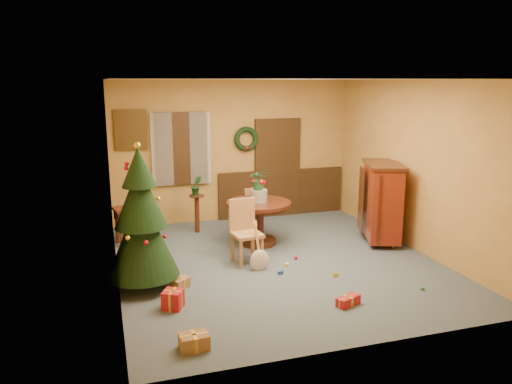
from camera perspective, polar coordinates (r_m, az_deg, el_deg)
name	(u,v)px	position (r m, az deg, el deg)	size (l,w,h in m)	color
room_envelope	(244,167)	(10.44, -1.39, 2.91)	(5.50, 5.50, 5.50)	#323F49
dining_table	(259,215)	(8.87, 0.32, -2.60)	(1.14, 1.14, 0.79)	black
urn	(259,196)	(8.79, 0.32, -0.42)	(0.30, 0.30, 0.22)	slate
centerpiece_plant	(259,179)	(8.72, 0.33, 1.53)	(0.35, 0.30, 0.39)	#1E4C23
chair_near	(245,229)	(8.04, -1.29, -4.22)	(0.50, 0.50, 1.03)	#9C673E
chair_far	(251,209)	(9.49, -0.55, -1.93)	(0.48, 0.48, 0.92)	#9C673E
guitar	(259,247)	(7.73, 0.40, -6.35)	(0.31, 0.15, 0.73)	beige
plant_stand	(197,209)	(9.66, -6.77, -1.96)	(0.29, 0.29, 0.74)	black
stand_plant	(196,185)	(9.55, -6.84, 0.76)	(0.21, 0.17, 0.38)	#19471E
christmas_tree	(141,220)	(7.10, -12.98, -3.18)	(1.01, 1.01, 2.08)	#382111
writing_desk	(136,215)	(9.25, -13.56, -2.60)	(0.82, 0.53, 0.67)	black
sideboard	(382,200)	(9.25, 14.20, -0.90)	(0.96, 1.27, 1.45)	#59180A
gift_a	(194,341)	(5.76, -7.09, -16.58)	(0.33, 0.25, 0.17)	brown
gift_b	(173,299)	(6.67, -9.47, -12.02)	(0.32, 0.32, 0.24)	#A7161B
gift_c	(180,283)	(7.28, -8.69, -10.25)	(0.32, 0.30, 0.14)	brown
gift_d	(348,301)	(6.80, 10.48, -12.12)	(0.37, 0.26, 0.12)	#A7161B
toy_a	(280,272)	(7.70, 2.81, -9.17)	(0.08, 0.05, 0.05)	#223F94
toy_b	(422,288)	(7.51, 18.48, -10.38)	(0.06, 0.06, 0.06)	green
toy_c	(287,265)	(8.00, 3.57, -8.31)	(0.08, 0.05, 0.05)	yellow
toy_d	(296,258)	(8.31, 4.57, -7.48)	(0.06, 0.06, 0.06)	red
toy_e	(336,275)	(7.69, 9.08, -9.34)	(0.08, 0.05, 0.05)	gold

